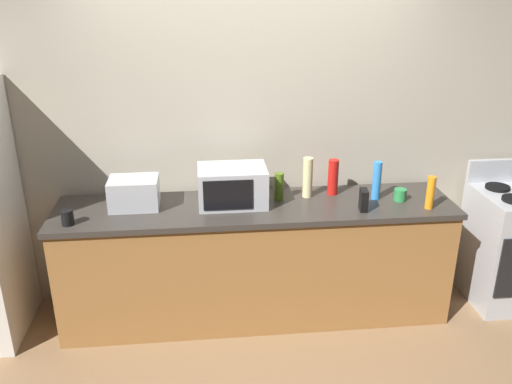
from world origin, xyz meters
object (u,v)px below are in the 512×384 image
(toaster_oven, at_px, (134,193))
(bottle_dish_soap, at_px, (431,193))
(stove_range, at_px, (512,246))
(bottle_hot_sauce, at_px, (333,177))
(mug_green, at_px, (400,195))
(bottle_spray_cleaner, at_px, (377,181))
(bottle_hand_soap, at_px, (308,177))
(mug_black, at_px, (67,217))
(microwave, at_px, (232,186))
(bottle_olive_oil, at_px, (279,187))
(cordless_phone, at_px, (364,200))

(toaster_oven, height_order, bottle_dish_soap, bottle_dish_soap)
(stove_range, distance_m, bottle_hot_sauce, 1.53)
(bottle_hot_sauce, bearing_deg, bottle_dish_soap, -28.64)
(bottle_dish_soap, height_order, mug_green, bottle_dish_soap)
(stove_range, relative_size, toaster_oven, 3.18)
(toaster_oven, bearing_deg, bottle_spray_cleaner, -1.10)
(stove_range, relative_size, bottle_dish_soap, 4.61)
(bottle_hand_soap, xyz_separation_m, mug_black, (-1.65, -0.32, -0.10))
(stove_range, xyz_separation_m, bottle_hand_soap, (-1.61, 0.12, 0.59))
(microwave, distance_m, bottle_hot_sauce, 0.76)
(bottle_olive_oil, relative_size, bottle_hot_sauce, 0.77)
(bottle_spray_cleaner, distance_m, mug_green, 0.20)
(microwave, bearing_deg, mug_green, -3.21)
(bottle_dish_soap, distance_m, bottle_hand_soap, 0.86)
(bottle_olive_oil, bearing_deg, stove_range, -2.49)
(bottle_spray_cleaner, xyz_separation_m, bottle_hot_sauce, (-0.29, 0.13, -0.01))
(bottle_olive_oil, height_order, mug_green, bottle_olive_oil)
(stove_range, relative_size, mug_black, 10.47)
(cordless_phone, height_order, bottle_hot_sauce, bottle_hot_sauce)
(mug_black, bearing_deg, bottle_olive_oil, 10.82)
(bottle_hot_sauce, xyz_separation_m, mug_black, (-1.84, -0.35, -0.08))
(stove_range, height_order, cordless_phone, stove_range)
(toaster_oven, bearing_deg, mug_black, -147.94)
(microwave, height_order, bottle_hand_soap, bottle_hand_soap)
(microwave, distance_m, bottle_hand_soap, 0.56)
(toaster_oven, xyz_separation_m, bottle_hot_sauce, (1.44, 0.09, 0.03))
(microwave, distance_m, bottle_dish_soap, 1.38)
(microwave, height_order, mug_green, microwave)
(bottle_olive_oil, relative_size, bottle_dish_soap, 0.88)
(toaster_oven, height_order, cordless_phone, toaster_oven)
(stove_range, bearing_deg, bottle_spray_cleaner, 178.61)
(stove_range, relative_size, bottle_olive_oil, 5.27)
(toaster_oven, distance_m, bottle_spray_cleaner, 1.73)
(bottle_spray_cleaner, relative_size, mug_green, 3.16)
(bottle_olive_oil, height_order, bottle_dish_soap, bottle_dish_soap)
(bottle_hand_soap, height_order, bottle_hot_sauce, bottle_hand_soap)
(microwave, relative_size, bottle_hand_soap, 1.61)
(bottle_hot_sauce, bearing_deg, mug_green, -20.70)
(bottle_hand_soap, bearing_deg, stove_range, -4.35)
(microwave, xyz_separation_m, toaster_oven, (-0.69, 0.01, -0.03))
(microwave, bearing_deg, bottle_hot_sauce, 7.96)
(bottle_hand_soap, bearing_deg, bottle_spray_cleaner, -11.06)
(toaster_oven, height_order, bottle_spray_cleaner, bottle_spray_cleaner)
(mug_green, bearing_deg, cordless_phone, -155.81)
(mug_black, bearing_deg, bottle_dish_soap, 0.33)
(toaster_oven, relative_size, cordless_phone, 2.27)
(bottle_dish_soap, bearing_deg, bottle_spray_cleaner, 147.05)
(bottle_dish_soap, relative_size, mug_black, 2.27)
(bottle_spray_cleaner, bearing_deg, microwave, 178.85)
(bottle_olive_oil, bearing_deg, mug_black, -169.18)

